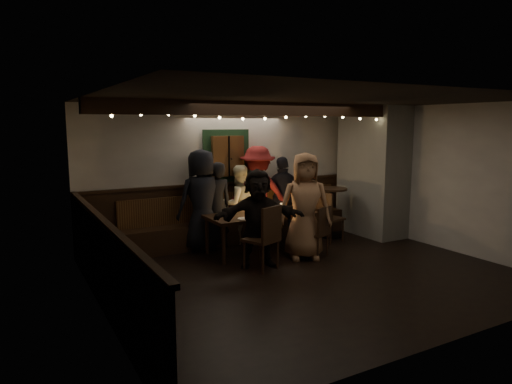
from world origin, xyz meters
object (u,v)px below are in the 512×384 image
person_c (238,204)px  person_d (258,194)px  person_f (258,218)px  person_b (217,205)px  chair_near_left (266,234)px  chair_end (327,214)px  chair_near_right (319,229)px  person_a (202,200)px  person_e (283,197)px  high_top (331,206)px  person_g (305,206)px  dining_table (262,217)px

person_c → person_d: bearing=-177.6°
person_f → person_b: bearing=113.4°
person_b → person_d: size_ratio=0.86×
chair_near_left → chair_end: size_ratio=1.04×
chair_near_right → person_a: person_a is taller
person_a → person_e: 1.75m
person_f → chair_end: bearing=37.2°
person_c → person_f: 1.48m
person_d → person_f: 1.65m
person_b → person_c: bearing=-166.8°
high_top → person_g: size_ratio=0.55×
person_d → person_e: bearing=-165.7°
high_top → chair_near_right: bearing=-135.9°
person_a → person_d: bearing=-178.3°
chair_end → person_e: person_e is taller
chair_near_left → person_f: bearing=88.6°
chair_near_left → person_e: bearing=50.4°
chair_near_left → person_c: bearing=77.1°
person_f → person_a: bearing=125.3°
chair_end → person_a: bearing=163.3°
chair_end → person_f: person_f is taller
dining_table → person_g: bearing=-56.7°
chair_near_left → person_g: 0.98m
person_a → person_g: (1.30, -1.34, -0.01)m
dining_table → person_f: (-0.45, -0.66, 0.14)m
dining_table → chair_end: size_ratio=2.00×
dining_table → person_f: person_f is taller
person_c → person_f: bearing=77.0°
chair_near_left → dining_table: bearing=63.9°
person_b → person_d: 0.93m
chair_near_left → person_c: 1.74m
chair_near_right → person_f: person_f is taller
dining_table → person_g: (0.45, -0.68, 0.26)m
person_b → dining_table: bearing=131.2°
person_e → person_c: bearing=7.2°
dining_table → chair_near_left: chair_near_left is taller
person_c → dining_table: bearing=96.6°
chair_near_right → dining_table: bearing=130.4°
high_top → person_e: 1.00m
chair_near_left → person_b: size_ratio=0.64×
chair_near_right → person_g: bearing=154.3°
chair_near_left → person_g: bearing=15.2°
high_top → person_e: (-0.90, 0.40, 0.19)m
person_a → person_f: size_ratio=1.17×
person_a → person_d: size_ratio=0.99×
chair_near_left → chair_end: (1.88, 0.90, -0.02)m
chair_near_left → high_top: chair_near_left is taller
high_top → person_b: size_ratio=0.62×
person_a → person_b: bearing=175.2°
dining_table → chair_near_right: size_ratio=2.20×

